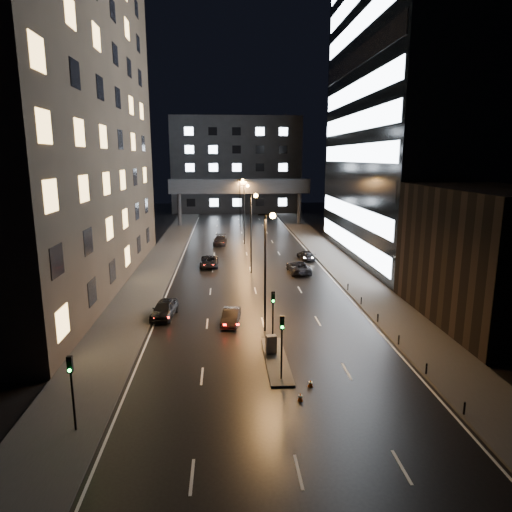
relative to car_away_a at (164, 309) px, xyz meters
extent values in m
plane|color=black|center=(9.00, 28.03, -0.81)|extent=(160.00, 160.00, 0.00)
cube|color=#383533|center=(-3.50, 23.03, -0.73)|extent=(5.00, 110.00, 0.15)
cube|color=#383533|center=(21.50, 23.03, -0.73)|extent=(5.00, 110.00, 0.15)
cube|color=#2D2319|center=(-13.50, 12.03, 19.19)|extent=(15.00, 48.00, 40.00)
cube|color=black|center=(29.00, -2.97, 5.19)|extent=(10.00, 18.00, 12.00)
cube|color=black|center=(34.00, 24.03, 21.69)|extent=(20.00, 36.00, 45.00)
cube|color=#333335|center=(9.00, 86.03, 11.69)|extent=(34.00, 14.00, 25.00)
cube|color=#333335|center=(9.00, 58.03, 7.69)|extent=(30.00, 3.00, 3.00)
cylinder|color=#333335|center=(-4.00, 58.03, 2.69)|extent=(0.80, 0.80, 7.00)
cylinder|color=#333335|center=(22.00, 58.03, 2.69)|extent=(0.80, 0.80, 7.00)
cube|color=#383533|center=(9.30, -9.97, -0.73)|extent=(1.60, 8.00, 0.15)
cylinder|color=black|center=(9.30, -7.47, 1.09)|extent=(0.12, 0.12, 3.50)
cube|color=black|center=(9.30, -7.47, 3.29)|extent=(0.28, 0.22, 0.90)
sphere|color=#0CFF33|center=(9.30, -7.61, 3.01)|extent=(0.18, 0.18, 0.18)
cylinder|color=black|center=(9.30, -12.97, 1.09)|extent=(0.12, 0.12, 3.50)
cube|color=black|center=(9.30, -12.97, 3.29)|extent=(0.28, 0.22, 0.90)
sphere|color=#0CFF33|center=(9.30, -13.11, 3.01)|extent=(0.18, 0.18, 0.18)
cylinder|color=black|center=(-2.50, -17.97, 0.94)|extent=(0.12, 0.12, 3.50)
cube|color=black|center=(-2.50, -17.97, 3.14)|extent=(0.28, 0.22, 0.90)
sphere|color=#0CFF33|center=(-2.50, -18.11, 2.86)|extent=(0.18, 0.18, 0.18)
cylinder|color=black|center=(19.20, -17.97, -0.36)|extent=(0.12, 0.12, 0.90)
cylinder|color=black|center=(19.20, -12.97, -0.36)|extent=(0.12, 0.12, 0.90)
cylinder|color=black|center=(19.20, -7.97, -0.36)|extent=(0.12, 0.12, 0.90)
cylinder|color=black|center=(19.20, -2.97, -0.36)|extent=(0.12, 0.12, 0.90)
cylinder|color=black|center=(19.20, 2.03, -0.36)|extent=(0.12, 0.12, 0.90)
cylinder|color=black|center=(19.20, 7.03, -0.36)|extent=(0.12, 0.12, 0.90)
cylinder|color=black|center=(9.00, -3.97, 4.19)|extent=(0.18, 0.18, 10.00)
cylinder|color=black|center=(9.00, -3.97, 9.19)|extent=(1.20, 0.12, 0.12)
sphere|color=#FF9E38|center=(9.60, -3.97, 9.09)|extent=(0.50, 0.50, 0.50)
cylinder|color=black|center=(9.00, 16.03, 4.19)|extent=(0.18, 0.18, 10.00)
cylinder|color=black|center=(9.00, 16.03, 9.19)|extent=(1.20, 0.12, 0.12)
sphere|color=#FF9E38|center=(9.60, 16.03, 9.09)|extent=(0.50, 0.50, 0.50)
cylinder|color=black|center=(9.00, 36.03, 4.19)|extent=(0.18, 0.18, 10.00)
cylinder|color=black|center=(9.00, 36.03, 9.19)|extent=(1.20, 0.12, 0.12)
sphere|color=#FF9E38|center=(9.60, 36.03, 9.09)|extent=(0.50, 0.50, 0.50)
cylinder|color=black|center=(9.00, 56.03, 4.19)|extent=(0.18, 0.18, 10.00)
cylinder|color=black|center=(9.00, 56.03, 9.19)|extent=(1.20, 0.12, 0.12)
sphere|color=#FF9E38|center=(9.60, 56.03, 9.09)|extent=(0.50, 0.50, 0.50)
imported|color=black|center=(0.00, 0.00, 0.00)|extent=(2.47, 4.94, 1.61)
imported|color=black|center=(6.12, -2.14, -0.14)|extent=(1.96, 4.21, 1.33)
imported|color=black|center=(3.52, 19.75, -0.09)|extent=(2.40, 5.15, 1.43)
imported|color=black|center=(4.85, 35.70, -0.05)|extent=(2.44, 5.33, 1.51)
imported|color=black|center=(15.08, 15.68, -0.06)|extent=(2.76, 5.53, 1.50)
imported|color=black|center=(17.41, 23.42, -0.17)|extent=(2.34, 4.58, 1.27)
cube|color=#505153|center=(9.04, -8.86, 0.03)|extent=(0.84, 0.64, 1.38)
cone|color=#E9590C|center=(10.14, -15.60, -0.54)|extent=(0.38, 0.38, 0.53)
cone|color=#E9580C|center=(11.08, -13.88, -0.57)|extent=(0.38, 0.38, 0.47)
camera|label=1|loc=(5.69, -40.66, 13.73)|focal=32.00mm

